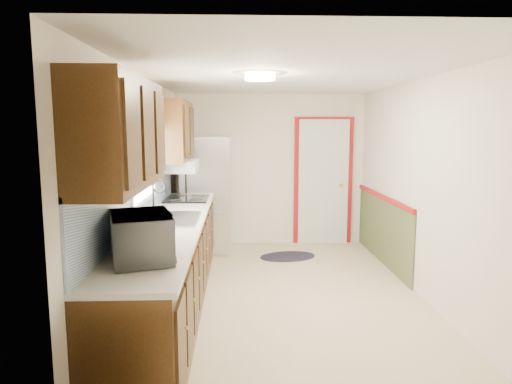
{
  "coord_description": "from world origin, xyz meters",
  "views": [
    {
      "loc": [
        -0.52,
        -4.78,
        1.86
      ],
      "look_at": [
        -0.32,
        0.29,
        1.15
      ],
      "focal_mm": 32.0,
      "sensor_mm": 36.0,
      "label": 1
    }
  ],
  "objects": [
    {
      "name": "room_shell",
      "position": [
        0.0,
        0.0,
        1.2
      ],
      "size": [
        3.2,
        5.2,
        2.52
      ],
      "color": "beige",
      "rests_on": "ground"
    },
    {
      "name": "kitchen_run",
      "position": [
        -1.24,
        -0.29,
        0.81
      ],
      "size": [
        0.63,
        4.0,
        2.2
      ],
      "color": "#341E0B",
      "rests_on": "ground"
    },
    {
      "name": "back_wall_trim",
      "position": [
        0.99,
        2.21,
        0.89
      ],
      "size": [
        1.12,
        2.3,
        2.08
      ],
      "color": "maroon",
      "rests_on": "ground"
    },
    {
      "name": "ceiling_fixture",
      "position": [
        -0.3,
        -0.2,
        2.36
      ],
      "size": [
        0.3,
        0.3,
        0.06
      ],
      "primitive_type": "cylinder",
      "color": "#FFD88C",
      "rests_on": "room_shell"
    },
    {
      "name": "microwave",
      "position": [
        -1.2,
        -1.63,
        1.14
      ],
      "size": [
        0.49,
        0.67,
        0.4
      ],
      "primitive_type": "imported",
      "rotation": [
        0.0,
        0.0,
        1.87
      ],
      "color": "white",
      "rests_on": "kitchen_run"
    },
    {
      "name": "refrigerator",
      "position": [
        -1.02,
        2.05,
        0.87
      ],
      "size": [
        0.77,
        0.75,
        1.74
      ],
      "rotation": [
        0.0,
        0.0,
        0.07
      ],
      "color": "#B7B7BC",
      "rests_on": "ground"
    },
    {
      "name": "rug",
      "position": [
        0.2,
        1.65,
        0.01
      ],
      "size": [
        0.92,
        0.71,
        0.01
      ],
      "primitive_type": "ellipsoid",
      "rotation": [
        0.0,
        0.0,
        0.24
      ],
      "color": "black",
      "rests_on": "ground"
    },
    {
      "name": "cooktop",
      "position": [
        -1.19,
        1.11,
        0.95
      ],
      "size": [
        0.55,
        0.66,
        0.02
      ],
      "primitive_type": "cube",
      "color": "black",
      "rests_on": "kitchen_run"
    }
  ]
}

